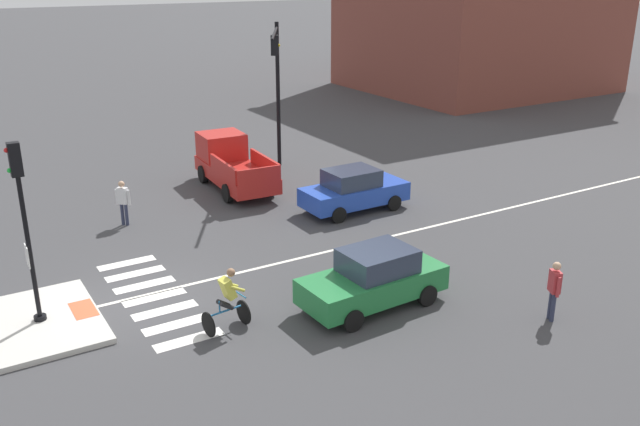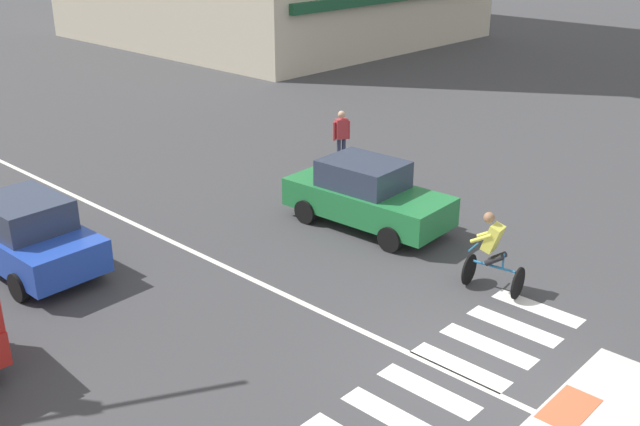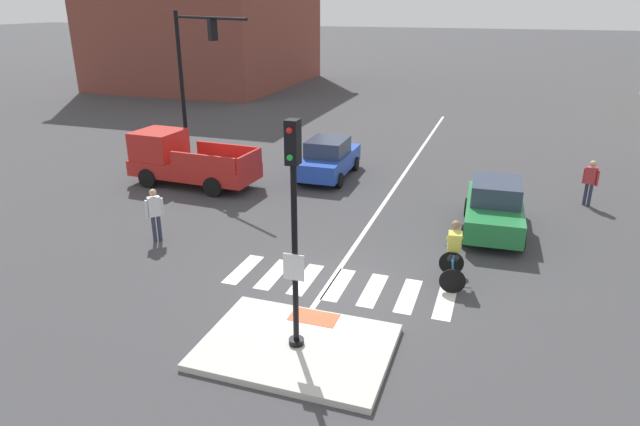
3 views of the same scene
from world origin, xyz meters
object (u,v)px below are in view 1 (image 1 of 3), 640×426
at_px(car_blue_westbound_far, 354,190).
at_px(car_green_eastbound_mid, 374,278).
at_px(pickup_truck_red_cross_left, 231,164).
at_px(pedestrian_waiting_far_side, 554,286).
at_px(signal_pole, 24,217).
at_px(pedestrian_at_curb_left, 123,199).
at_px(cyclist, 228,299).
at_px(traffic_light_mast, 277,76).

bearing_deg(car_blue_westbound_far, car_green_eastbound_mid, -29.60).
xyz_separation_m(car_blue_westbound_far, pickup_truck_red_cross_left, (-5.16, -2.75, 0.17)).
bearing_deg(pedestrian_waiting_far_side, car_blue_westbound_far, 178.35).
relative_size(signal_pole, pedestrian_at_curb_left, 2.85).
relative_size(car_green_eastbound_mid, cyclist, 2.48).
height_order(cyclist, pedestrian_waiting_far_side, cyclist).
bearing_deg(car_green_eastbound_mid, pedestrian_waiting_far_side, 48.88).
distance_m(car_blue_westbound_far, pedestrian_at_curb_left, 8.50).
bearing_deg(signal_pole, car_blue_westbound_far, 104.88).
bearing_deg(pedestrian_waiting_far_side, pickup_truck_red_cross_left, -170.68).
height_order(signal_pole, car_blue_westbound_far, signal_pole).
distance_m(signal_pole, pedestrian_at_curb_left, 7.57).
relative_size(car_green_eastbound_mid, pedestrian_waiting_far_side, 2.50).
bearing_deg(pedestrian_at_curb_left, cyclist, 1.05).
relative_size(car_green_eastbound_mid, pedestrian_at_curb_left, 2.50).
xyz_separation_m(car_green_eastbound_mid, pedestrian_at_curb_left, (-9.70, -4.13, 0.17)).
height_order(pickup_truck_red_cross_left, pedestrian_at_curb_left, pickup_truck_red_cross_left).
bearing_deg(traffic_light_mast, pedestrian_at_curb_left, -68.18).
distance_m(car_blue_westbound_far, pickup_truck_red_cross_left, 5.85).
relative_size(car_blue_westbound_far, pedestrian_waiting_far_side, 2.47).
distance_m(pickup_truck_red_cross_left, pedestrian_at_curb_left, 5.68).
bearing_deg(traffic_light_mast, car_blue_westbound_far, 0.11).
height_order(pickup_truck_red_cross_left, pedestrian_waiting_far_side, pickup_truck_red_cross_left).
relative_size(signal_pole, car_green_eastbound_mid, 1.14).
bearing_deg(cyclist, signal_pole, -123.51).
distance_m(cyclist, pedestrian_at_curb_left, 8.86).
relative_size(car_blue_westbound_far, cyclist, 2.46).
bearing_deg(cyclist, pickup_truck_red_cross_left, 155.46).
bearing_deg(pedestrian_at_curb_left, pickup_truck_red_cross_left, 113.13).
distance_m(traffic_light_mast, cyclist, 14.76).
bearing_deg(car_green_eastbound_mid, signal_pole, -113.86).
bearing_deg(car_green_eastbound_mid, traffic_light_mast, 163.43).
bearing_deg(cyclist, car_green_eastbound_mid, 78.00).
relative_size(pickup_truck_red_cross_left, pedestrian_at_curb_left, 3.11).
height_order(traffic_light_mast, pedestrian_at_curb_left, traffic_light_mast).
bearing_deg(car_green_eastbound_mid, car_blue_westbound_far, 150.40).
xyz_separation_m(signal_pole, car_green_eastbound_mid, (3.59, 8.12, -2.20)).
distance_m(signal_pole, pedestrian_waiting_far_side, 13.62).
distance_m(signal_pole, pickup_truck_red_cross_left, 12.59).
height_order(signal_pole, car_green_eastbound_mid, signal_pole).
bearing_deg(signal_pole, traffic_light_mast, 127.89).
relative_size(pedestrian_at_curb_left, pedestrian_waiting_far_side, 1.00).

